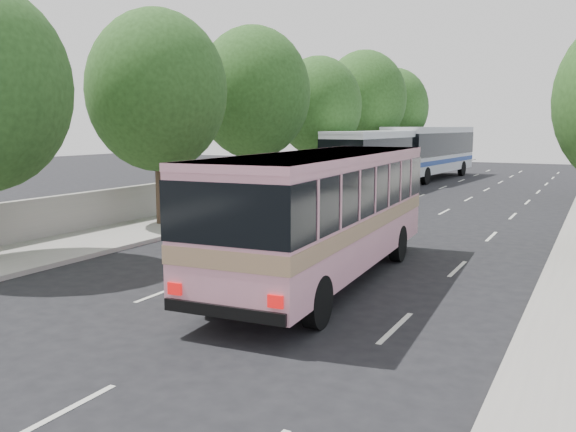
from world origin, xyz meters
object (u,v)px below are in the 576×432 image
Objects in this scene: pink_taxi at (297,230)px; tour_coach_front at (380,155)px; white_pickup at (349,197)px; pink_bus at (325,202)px; tour_coach_rear at (431,148)px.

pink_taxi is 20.43m from tour_coach_front.
white_pickup reaches higher than pink_taxi.
tour_coach_front is (-6.55, 23.60, 0.17)m from pink_bus.
pink_taxi is (-2.64, 3.62, -1.50)m from pink_bus.
tour_coach_rear reaches higher than tour_coach_front.
tour_coach_rear is (0.75, 10.03, 0.15)m from tour_coach_front.
pink_bus is at bearing -75.86° from tour_coach_rear.
pink_bus reaches higher than pink_taxi.
white_pickup is at bearing -77.54° from tour_coach_front.
pink_bus reaches higher than white_pickup.
pink_bus is 0.79× the size of tour_coach_rear.
pink_taxi is 0.78× the size of white_pickup.
pink_bus is 4.72m from pink_taxi.
pink_taxi is at bearing -79.64° from tour_coach_rear.
white_pickup is (-4.48, 12.92, -1.43)m from pink_bus.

